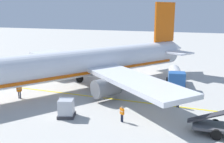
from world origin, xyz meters
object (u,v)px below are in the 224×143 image
at_px(airliner_foreground, 82,64).
at_px(crew_loader_right, 19,90).
at_px(crew_marshaller, 178,99).
at_px(crew_loader_left, 122,113).
at_px(cargo_container_near, 66,108).
at_px(service_truck_catering, 176,76).

height_order(airliner_foreground, crew_loader_right, airliner_foreground).
height_order(crew_marshaller, crew_loader_left, crew_marshaller).
distance_m(cargo_container_near, crew_marshaller, 12.23).
relative_size(cargo_container_near, crew_loader_right, 1.21).
distance_m(service_truck_catering, crew_loader_left, 14.99).
xyz_separation_m(crew_loader_left, crew_loader_right, (2.32, 13.94, 0.09)).
height_order(cargo_container_near, crew_loader_left, cargo_container_near).
bearing_deg(crew_loader_right, service_truck_catering, -54.58).
height_order(cargo_container_near, crew_marshaller, cargo_container_near).
distance_m(airliner_foreground, crew_loader_right, 8.91).
relative_size(service_truck_catering, cargo_container_near, 2.99).
bearing_deg(crew_marshaller, airliner_foreground, 76.24).
bearing_deg(service_truck_catering, airliner_foreground, 114.35).
xyz_separation_m(service_truck_catering, crew_marshaller, (-8.73, -1.29, -0.40)).
bearing_deg(cargo_container_near, service_truck_catering, -30.54).
bearing_deg(crew_marshaller, crew_loader_right, 100.85).
height_order(crew_loader_left, crew_loader_right, crew_loader_right).
xyz_separation_m(cargo_container_near, crew_loader_left, (0.69, -5.69, 0.00)).
xyz_separation_m(crew_marshaller, crew_loader_left, (-5.88, 4.63, -0.05)).
distance_m(airliner_foreground, service_truck_catering, 13.39).
relative_size(service_truck_catering, crew_loader_right, 3.61).
xyz_separation_m(airliner_foreground, crew_loader_right, (-6.83, 5.22, -2.36)).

